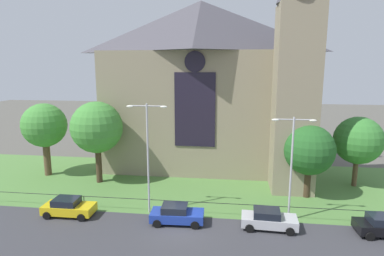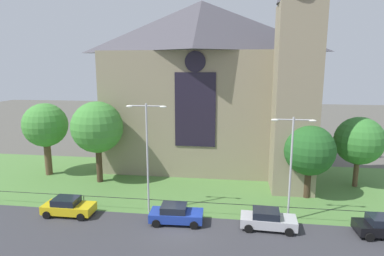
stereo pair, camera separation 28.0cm
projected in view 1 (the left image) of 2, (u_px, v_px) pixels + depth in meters
ground at (195, 183)px, 34.69m from camera, size 160.00×160.00×0.00m
road_asphalt at (175, 242)px, 22.99m from camera, size 120.00×8.00×0.01m
grass_verge at (193, 190)px, 32.74m from camera, size 120.00×20.00×0.01m
church_building at (206, 83)px, 39.38m from camera, size 23.20×16.20×26.00m
iron_railing at (182, 203)px, 27.22m from camera, size 35.08×0.07×1.13m
tree_left_far at (44, 126)px, 36.23m from camera, size 4.92×4.92×8.28m
tree_right_near at (309, 150)px, 30.14m from camera, size 4.72×4.72×7.00m
tree_right_far at (358, 141)px, 32.94m from camera, size 4.86×4.86×7.31m
tree_left_near at (97, 128)px, 33.88m from camera, size 5.42×5.42×8.74m
streetlamp_near at (148, 146)px, 26.58m from camera, size 3.37×0.26×9.35m
streetlamp_far at (292, 156)px, 25.23m from camera, size 3.37×0.26×8.48m
parked_car_yellow at (68, 207)px, 26.93m from camera, size 4.21×2.04×1.51m
parked_car_blue at (177, 214)px, 25.63m from camera, size 4.28×2.18×1.51m
parked_car_silver at (268, 219)px, 24.79m from camera, size 4.27×2.17×1.51m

